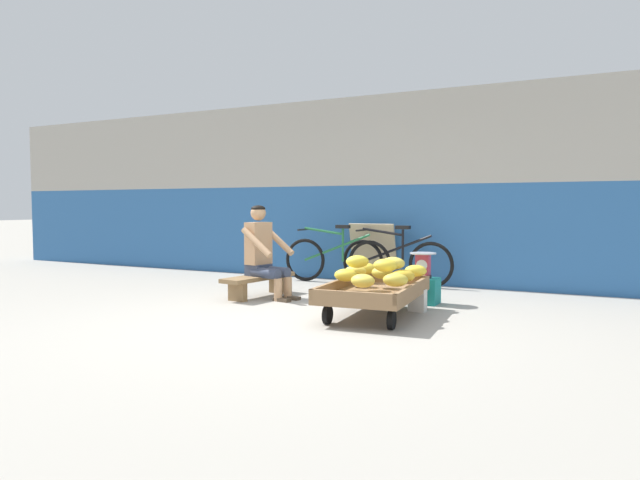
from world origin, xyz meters
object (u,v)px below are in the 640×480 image
Objects in this scene: sign_board at (374,253)px; shopping_bag at (417,300)px; vendor_seated at (264,252)px; plastic_crate at (423,291)px; low_bench at (259,281)px; banana_cart at (374,294)px; bicycle_far_left at (396,261)px; weighing_scale at (423,265)px; bicycle_near_left at (336,259)px.

sign_board reaches higher than shopping_bag.
plastic_crate is at bearing 13.64° from vendor_seated.
low_bench is 1.29× the size of sign_board.
shopping_bag is (1.97, -0.05, -0.45)m from vendor_seated.
sign_board is at bearing 111.40° from banana_cart.
banana_cart is 0.90× the size of bicycle_far_left.
shopping_bag is at bearing -79.80° from plastic_crate.
vendor_seated reaches higher than sign_board.
banana_cart is 1.71× the size of sign_board.
vendor_seated is at bearing -166.36° from plastic_crate.
shopping_bag is (2.06, -0.07, -0.08)m from low_bench.
plastic_crate is (1.88, 0.46, -0.42)m from vendor_seated.
banana_cart is 4.17× the size of plastic_crate.
plastic_crate is (0.21, 1.00, -0.09)m from banana_cart.
sign_board reaches higher than low_bench.
weighing_scale is at bearing 12.58° from low_bench.
vendor_seated is 2.06m from sign_board.
weighing_scale is (0.00, -0.00, 0.30)m from plastic_crate.
weighing_scale is 1.25× the size of shopping_bag.
sign_board is (-0.97, 2.47, 0.20)m from banana_cart.
shopping_bag is at bearing 57.95° from banana_cart.
sign_board is (0.78, 1.92, 0.24)m from low_bench.
weighing_scale is 0.18× the size of bicycle_far_left.
banana_cart reaches higher than low_bench.
plastic_crate is 0.52m from shopping_bag.
shopping_bag is at bearing -1.90° from low_bench.
banana_cart is at bearing -56.40° from bicycle_near_left.
bicycle_near_left is (-1.43, 2.16, 0.11)m from banana_cart.
vendor_seated reaches higher than banana_cart.
low_bench is 2.08m from sign_board.
shopping_bag is at bearing -79.77° from weighing_scale.
banana_cart reaches higher than plastic_crate.
plastic_crate is 0.22× the size of bicycle_near_left.
banana_cart is 2.35m from bicycle_far_left.
bicycle_near_left is 6.92× the size of shopping_bag.
bicycle_far_left is 1.89× the size of sign_board.
plastic_crate is 0.30m from weighing_scale.
banana_cart is 2.59m from bicycle_near_left.
plastic_crate is at bearing 77.88° from banana_cart.
vendor_seated is 0.69× the size of bicycle_near_left.
banana_cart is at bearing -122.05° from shopping_bag.
bicycle_far_left is (1.11, 1.74, -0.21)m from vendor_seated.
bicycle_far_left is at bearing 8.16° from bicycle_near_left.
bicycle_far_left reaches higher than banana_cart.
bicycle_far_left reaches higher than weighing_scale.
weighing_scale is 0.18× the size of bicycle_near_left.
low_bench is 4.71× the size of shopping_bag.
weighing_scale is (0.21, 1.00, 0.21)m from banana_cart.
low_bench is 2.10m from bicycle_far_left.
bicycle_far_left is at bearing 120.97° from weighing_scale.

